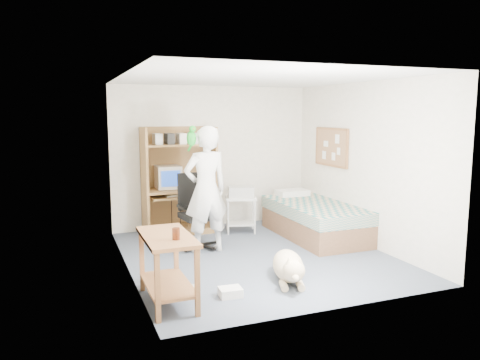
{
  "coord_description": "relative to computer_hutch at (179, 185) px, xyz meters",
  "views": [
    {
      "loc": [
        -2.57,
        -5.97,
        2.04
      ],
      "look_at": [
        -0.1,
        0.39,
        1.05
      ],
      "focal_mm": 35.0,
      "sensor_mm": 36.0,
      "label": 1
    }
  ],
  "objects": [
    {
      "name": "floor",
      "position": [
        0.7,
        -1.74,
        -0.82
      ],
      "size": [
        4.0,
        4.0,
        0.0
      ],
      "primitive_type": "plane",
      "color": "#4D5768",
      "rests_on": "ground"
    },
    {
      "name": "wall_back",
      "position": [
        0.7,
        0.26,
        0.43
      ],
      "size": [
        3.6,
        0.02,
        2.5
      ],
      "primitive_type": "cube",
      "color": "beige",
      "rests_on": "floor"
    },
    {
      "name": "wall_right",
      "position": [
        2.5,
        -1.74,
        0.43
      ],
      "size": [
        0.02,
        4.0,
        2.5
      ],
      "primitive_type": "cube",
      "color": "beige",
      "rests_on": "floor"
    },
    {
      "name": "wall_left",
      "position": [
        -1.1,
        -1.74,
        0.43
      ],
      "size": [
        0.02,
        4.0,
        2.5
      ],
      "primitive_type": "cube",
      "color": "beige",
      "rests_on": "floor"
    },
    {
      "name": "ceiling",
      "position": [
        0.7,
        -1.74,
        1.68
      ],
      "size": [
        3.6,
        4.0,
        0.02
      ],
      "primitive_type": "cube",
      "color": "white",
      "rests_on": "wall_back"
    },
    {
      "name": "computer_hutch",
      "position": [
        0.0,
        0.0,
        0.0
      ],
      "size": [
        1.2,
        0.63,
        1.8
      ],
      "color": "brown",
      "rests_on": "floor"
    },
    {
      "name": "bed",
      "position": [
        2.0,
        -1.12,
        -0.53
      ],
      "size": [
        1.02,
        2.02,
        0.66
      ],
      "color": "brown",
      "rests_on": "floor"
    },
    {
      "name": "side_desk",
      "position": [
        -0.85,
        -2.94,
        -0.33
      ],
      "size": [
        0.5,
        1.0,
        0.75
      ],
      "color": "brown",
      "rests_on": "floor"
    },
    {
      "name": "corkboard",
      "position": [
        2.47,
        -0.84,
        0.63
      ],
      "size": [
        0.04,
        0.94,
        0.66
      ],
      "color": "#8D5F3F",
      "rests_on": "wall_right"
    },
    {
      "name": "office_chair",
      "position": [
        0.03,
        -0.99,
        -0.42
      ],
      "size": [
        0.63,
        0.63,
        1.11
      ],
      "rotation": [
        0.0,
        0.0,
        0.13
      ],
      "color": "black",
      "rests_on": "floor"
    },
    {
      "name": "person",
      "position": [
        0.09,
        -1.3,
        0.1
      ],
      "size": [
        0.73,
        0.53,
        1.85
      ],
      "primitive_type": "imported",
      "rotation": [
        0.0,
        0.0,
        3.27
      ],
      "color": "white",
      "rests_on": "floor"
    },
    {
      "name": "parrot",
      "position": [
        -0.11,
        -1.29,
        0.87
      ],
      "size": [
        0.14,
        0.24,
        0.37
      ],
      "rotation": [
        0.0,
        0.0,
        0.13
      ],
      "color": "#148A25",
      "rests_on": "person"
    },
    {
      "name": "dog",
      "position": [
        0.66,
        -2.83,
        -0.63
      ],
      "size": [
        0.59,
        1.11,
        0.43
      ],
      "rotation": [
        0.0,
        0.0,
        -0.32
      ],
      "color": "#C9B386",
      "rests_on": "floor"
    },
    {
      "name": "printer_cart",
      "position": [
        0.98,
        -0.4,
        -0.41
      ],
      "size": [
        0.61,
        0.54,
        0.61
      ],
      "rotation": [
        0.0,
        0.0,
        -0.3
      ],
      "color": "silver",
      "rests_on": "floor"
    },
    {
      "name": "printer",
      "position": [
        0.98,
        -0.4,
        -0.12
      ],
      "size": [
        0.5,
        0.43,
        0.18
      ],
      "primitive_type": "cube",
      "rotation": [
        0.0,
        0.0,
        -0.3
      ],
      "color": "#A7A6A2",
      "rests_on": "printer_cart"
    },
    {
      "name": "crt_monitor",
      "position": [
        -0.18,
        0.01,
        0.14
      ],
      "size": [
        0.4,
        0.43,
        0.38
      ],
      "rotation": [
        0.0,
        0.0,
        -0.0
      ],
      "color": "beige",
      "rests_on": "computer_hutch"
    },
    {
      "name": "keyboard",
      "position": [
        -0.04,
        -0.16,
        -0.15
      ],
      "size": [
        0.46,
        0.2,
        0.03
      ],
      "primitive_type": "cube",
      "rotation": [
        0.0,
        0.0,
        0.09
      ],
      "color": "beige",
      "rests_on": "computer_hutch"
    },
    {
      "name": "pencil_cup",
      "position": [
        0.39,
        -0.09,
        -0.0
      ],
      "size": [
        0.08,
        0.08,
        0.12
      ],
      "primitive_type": "cylinder",
      "color": "gold",
      "rests_on": "computer_hutch"
    },
    {
      "name": "drink_glass",
      "position": [
        -0.8,
        -3.14,
        -0.01
      ],
      "size": [
        0.08,
        0.08,
        0.12
      ],
      "primitive_type": "cylinder",
      "color": "#431B0A",
      "rests_on": "side_desk"
    },
    {
      "name": "floor_box_a",
      "position": [
        -0.17,
        -3.02,
        -0.77
      ],
      "size": [
        0.26,
        0.22,
        0.1
      ],
      "primitive_type": "cube",
      "rotation": [
        0.0,
        0.0,
        -0.07
      ],
      "color": "white",
      "rests_on": "floor"
    },
    {
      "name": "floor_box_b",
      "position": [
        -0.59,
        -2.8,
        -0.78
      ],
      "size": [
        0.23,
        0.26,
        0.08
      ],
      "primitive_type": "cube",
      "rotation": [
        0.0,
        0.0,
        -0.23
      ],
      "color": "beige",
      "rests_on": "floor"
    }
  ]
}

